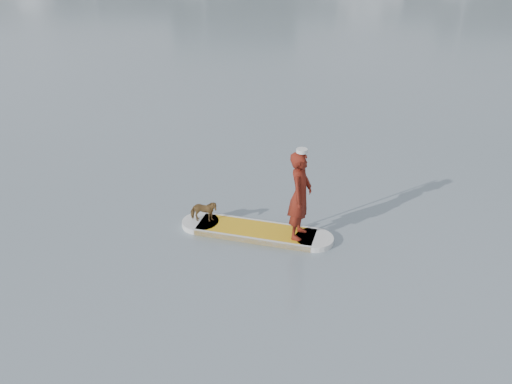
{
  "coord_description": "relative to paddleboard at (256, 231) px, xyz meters",
  "views": [
    {
      "loc": [
        -1.58,
        -13.02,
        6.38
      ],
      "look_at": [
        -2.5,
        -2.77,
        1.0
      ],
      "focal_mm": 40.0,
      "sensor_mm": 36.0,
      "label": 1
    }
  ],
  "objects": [
    {
      "name": "paddleboard",
      "position": [
        0.0,
        0.0,
        0.0
      ],
      "size": [
        3.26,
        1.25,
        0.12
      ],
      "rotation": [
        0.0,
        0.0,
        -0.18
      ],
      "color": "gold",
      "rests_on": "ground"
    },
    {
      "name": "ground",
      "position": [
        2.5,
        2.77,
        -0.06
      ],
      "size": [
        140.0,
        140.0,
        0.0
      ],
      "primitive_type": "plane",
      "color": "slate",
      "rests_on": "ground"
    },
    {
      "name": "white_cap",
      "position": [
        0.9,
        -0.17,
        1.96
      ],
      "size": [
        0.22,
        0.22,
        0.07
      ],
      "primitive_type": "cylinder",
      "color": "silver",
      "rests_on": "paddler"
    },
    {
      "name": "paddler",
      "position": [
        0.9,
        -0.17,
        0.99
      ],
      "size": [
        0.6,
        0.77,
        1.87
      ],
      "primitive_type": "imported",
      "rotation": [
        0.0,
        0.0,
        1.32
      ],
      "color": "maroon",
      "rests_on": "paddleboard"
    },
    {
      "name": "paddle",
      "position": [
        0.84,
        0.15,
        0.74
      ],
      "size": [
        0.1,
        0.3,
        2.0
      ],
      "rotation": [
        0.0,
        0.0,
        -0.18
      ],
      "color": "black",
      "rests_on": "ground"
    },
    {
      "name": "dog",
      "position": [
        -1.14,
        0.21,
        0.31
      ],
      "size": [
        0.6,
        0.29,
        0.5
      ],
      "primitive_type": "imported",
      "rotation": [
        0.0,
        0.0,
        1.6
      ],
      "color": "#56341D",
      "rests_on": "paddleboard"
    }
  ]
}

